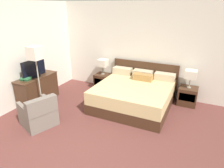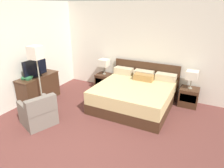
{
  "view_description": "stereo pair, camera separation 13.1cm",
  "coord_description": "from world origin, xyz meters",
  "px_view_note": "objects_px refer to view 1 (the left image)",
  "views": [
    {
      "loc": [
        1.88,
        -2.41,
        2.61
      ],
      "look_at": [
        -0.13,
        1.84,
        0.75
      ],
      "focal_mm": 32.0,
      "sensor_mm": 36.0,
      "label": 1
    },
    {
      "loc": [
        2.0,
        -2.35,
        2.61
      ],
      "look_at": [
        -0.13,
        1.84,
        0.75
      ],
      "focal_mm": 32.0,
      "sensor_mm": 36.0,
      "label": 2
    }
  ],
  "objects_px": {
    "bed": "(134,94)",
    "tv": "(34,69)",
    "book_red_cover": "(26,79)",
    "book_blue_cover": "(26,78)",
    "armchair_by_window": "(39,114)",
    "floor_lamp": "(36,58)",
    "nightstand_right": "(188,96)",
    "nightstand_left": "(103,81)",
    "table_lamp_right": "(191,75)",
    "table_lamp_left": "(103,63)",
    "dresser": "(38,89)"
  },
  "relations": [
    {
      "from": "tv",
      "to": "book_blue_cover",
      "type": "height_order",
      "value": "tv"
    },
    {
      "from": "bed",
      "to": "tv",
      "type": "bearing_deg",
      "value": -158.93
    },
    {
      "from": "armchair_by_window",
      "to": "floor_lamp",
      "type": "distance_m",
      "value": 1.36
    },
    {
      "from": "tv",
      "to": "armchair_by_window",
      "type": "height_order",
      "value": "tv"
    },
    {
      "from": "armchair_by_window",
      "to": "book_blue_cover",
      "type": "bearing_deg",
      "value": 147.59
    },
    {
      "from": "armchair_by_window",
      "to": "table_lamp_right",
      "type": "bearing_deg",
      "value": 40.89
    },
    {
      "from": "nightstand_right",
      "to": "tv",
      "type": "xyz_separation_m",
      "value": [
        -3.89,
        -1.68,
        0.75
      ]
    },
    {
      "from": "dresser",
      "to": "book_red_cover",
      "type": "xyz_separation_m",
      "value": [
        -0.02,
        -0.34,
        0.39
      ]
    },
    {
      "from": "table_lamp_right",
      "to": "book_blue_cover",
      "type": "relative_size",
      "value": 2.15
    },
    {
      "from": "table_lamp_left",
      "to": "tv",
      "type": "relative_size",
      "value": 0.63
    },
    {
      "from": "table_lamp_left",
      "to": "armchair_by_window",
      "type": "height_order",
      "value": "table_lamp_left"
    },
    {
      "from": "nightstand_right",
      "to": "floor_lamp",
      "type": "relative_size",
      "value": 0.3
    },
    {
      "from": "nightstand_right",
      "to": "table_lamp_left",
      "type": "bearing_deg",
      "value": 179.97
    },
    {
      "from": "book_blue_cover",
      "to": "book_red_cover",
      "type": "bearing_deg",
      "value": 180.0
    },
    {
      "from": "nightstand_left",
      "to": "table_lamp_right",
      "type": "height_order",
      "value": "table_lamp_right"
    },
    {
      "from": "nightstand_left",
      "to": "armchair_by_window",
      "type": "relative_size",
      "value": 0.57
    },
    {
      "from": "nightstand_left",
      "to": "table_lamp_right",
      "type": "relative_size",
      "value": 1.02
    },
    {
      "from": "table_lamp_left",
      "to": "armchair_by_window",
      "type": "distance_m",
      "value": 2.66
    },
    {
      "from": "book_red_cover",
      "to": "book_blue_cover",
      "type": "bearing_deg",
      "value": 0.0
    },
    {
      "from": "table_lamp_right",
      "to": "book_blue_cover",
      "type": "height_order",
      "value": "table_lamp_right"
    },
    {
      "from": "nightstand_right",
      "to": "floor_lamp",
      "type": "xyz_separation_m",
      "value": [
        -3.44,
        -1.99,
        1.17
      ]
    },
    {
      "from": "nightstand_right",
      "to": "table_lamp_left",
      "type": "relative_size",
      "value": 1.02
    },
    {
      "from": "tv",
      "to": "book_red_cover",
      "type": "bearing_deg",
      "value": -94.1
    },
    {
      "from": "bed",
      "to": "dresser",
      "type": "xyz_separation_m",
      "value": [
        -2.57,
        -0.95,
        0.06
      ]
    },
    {
      "from": "nightstand_right",
      "to": "book_blue_cover",
      "type": "height_order",
      "value": "book_blue_cover"
    },
    {
      "from": "nightstand_right",
      "to": "armchair_by_window",
      "type": "xyz_separation_m",
      "value": [
        -2.97,
        -2.57,
        0.03
      ]
    },
    {
      "from": "book_red_cover",
      "to": "book_blue_cover",
      "type": "height_order",
      "value": "book_blue_cover"
    },
    {
      "from": "nightstand_left",
      "to": "table_lamp_right",
      "type": "distance_m",
      "value": 2.74
    },
    {
      "from": "tv",
      "to": "book_blue_cover",
      "type": "relative_size",
      "value": 3.43
    },
    {
      "from": "book_red_cover",
      "to": "nightstand_left",
      "type": "bearing_deg",
      "value": 57.66
    },
    {
      "from": "table_lamp_left",
      "to": "dresser",
      "type": "bearing_deg",
      "value": -126.94
    },
    {
      "from": "bed",
      "to": "book_blue_cover",
      "type": "relative_size",
      "value": 8.69
    },
    {
      "from": "nightstand_right",
      "to": "book_blue_cover",
      "type": "xyz_separation_m",
      "value": [
        -3.9,
        -1.98,
        0.57
      ]
    },
    {
      "from": "tv",
      "to": "floor_lamp",
      "type": "height_order",
      "value": "floor_lamp"
    },
    {
      "from": "nightstand_right",
      "to": "table_lamp_right",
      "type": "distance_m",
      "value": 0.63
    },
    {
      "from": "dresser",
      "to": "tv",
      "type": "relative_size",
      "value": 1.55
    },
    {
      "from": "nightstand_left",
      "to": "armchair_by_window",
      "type": "height_order",
      "value": "armchair_by_window"
    },
    {
      "from": "dresser",
      "to": "tv",
      "type": "distance_m",
      "value": 0.61
    },
    {
      "from": "bed",
      "to": "tv",
      "type": "height_order",
      "value": "tv"
    },
    {
      "from": "table_lamp_right",
      "to": "armchair_by_window",
      "type": "bearing_deg",
      "value": -139.11
    },
    {
      "from": "table_lamp_left",
      "to": "table_lamp_right",
      "type": "xyz_separation_m",
      "value": [
        2.66,
        0.0,
        0.0
      ]
    },
    {
      "from": "nightstand_right",
      "to": "table_lamp_left",
      "type": "height_order",
      "value": "table_lamp_left"
    },
    {
      "from": "book_red_cover",
      "to": "tv",
      "type": "bearing_deg",
      "value": 85.9
    },
    {
      "from": "armchair_by_window",
      "to": "book_red_cover",
      "type": "bearing_deg",
      "value": 148.07
    },
    {
      "from": "table_lamp_left",
      "to": "floor_lamp",
      "type": "distance_m",
      "value": 2.2
    },
    {
      "from": "dresser",
      "to": "book_red_cover",
      "type": "bearing_deg",
      "value": -93.27
    },
    {
      "from": "book_red_cover",
      "to": "armchair_by_window",
      "type": "relative_size",
      "value": 0.26
    },
    {
      "from": "table_lamp_left",
      "to": "dresser",
      "type": "relative_size",
      "value": 0.4
    },
    {
      "from": "floor_lamp",
      "to": "nightstand_right",
      "type": "bearing_deg",
      "value": 30.09
    },
    {
      "from": "bed",
      "to": "tv",
      "type": "relative_size",
      "value": 2.53
    }
  ]
}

